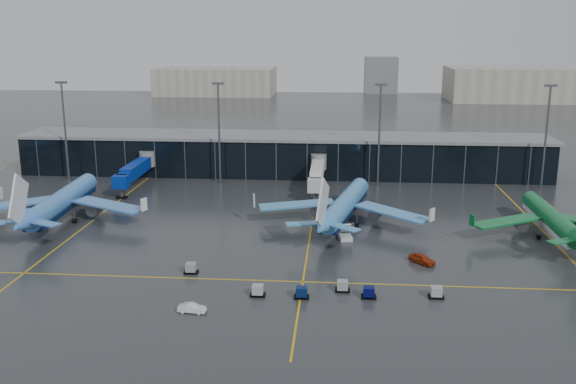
# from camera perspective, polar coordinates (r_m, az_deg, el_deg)

# --- Properties ---
(ground) EXTENTS (600.00, 600.00, 0.00)m
(ground) POSITION_cam_1_polar(r_m,az_deg,el_deg) (115.47, -3.21, -5.02)
(ground) COLOR #282B2D
(ground) RESTS_ON ground
(terminal_pier) EXTENTS (142.00, 17.00, 10.70)m
(terminal_pier) POSITION_cam_1_polar(r_m,az_deg,el_deg) (173.74, -0.47, 3.39)
(terminal_pier) COLOR black
(terminal_pier) RESTS_ON ground
(jet_bridges) EXTENTS (94.00, 27.50, 7.20)m
(jet_bridges) POSITION_cam_1_polar(r_m,az_deg,el_deg) (162.58, -13.47, 1.94)
(jet_bridges) COLOR #595B60
(jet_bridges) RESTS_ON ground
(flood_masts) EXTENTS (203.00, 0.50, 25.50)m
(flood_masts) POSITION_cam_1_polar(r_m,az_deg,el_deg) (160.14, 0.93, 5.51)
(flood_masts) COLOR #595B60
(flood_masts) RESTS_ON ground
(distant_hangars) EXTENTS (260.00, 71.00, 22.00)m
(distant_hangars) POSITION_cam_1_polar(r_m,az_deg,el_deg) (380.77, 10.01, 9.58)
(distant_hangars) COLOR #B2AD99
(distant_hangars) RESTS_ON ground
(taxi_lines) EXTENTS (220.00, 120.00, 0.02)m
(taxi_lines) POSITION_cam_1_polar(r_m,az_deg,el_deg) (124.62, 2.02, -3.55)
(taxi_lines) COLOR gold
(taxi_lines) RESTS_ON ground
(airliner_arkefly) EXTENTS (40.32, 45.30, 13.30)m
(airliner_arkefly) POSITION_cam_1_polar(r_m,az_deg,el_deg) (138.36, -19.48, 0.28)
(airliner_arkefly) COLOR #3F7DD0
(airliner_arkefly) RESTS_ON ground
(airliner_klm_near) EXTENTS (44.82, 48.70, 12.84)m
(airliner_klm_near) POSITION_cam_1_polar(r_m,az_deg,el_deg) (128.68, 5.13, -0.06)
(airliner_klm_near) COLOR #3E8CCD
(airliner_klm_near) RESTS_ON ground
(airliner_aer_lingus) EXTENTS (32.75, 37.28, 11.43)m
(airliner_aer_lingus) POSITION_cam_1_polar(r_m,az_deg,el_deg) (130.08, 22.44, -1.26)
(airliner_aer_lingus) COLOR #0C682E
(airliner_aer_lingus) RESTS_ON ground
(baggage_carts) EXTENTS (40.10, 9.94, 1.70)m
(baggage_carts) POSITION_cam_1_polar(r_m,az_deg,el_deg) (96.62, 2.35, -8.46)
(baggage_carts) COLOR black
(baggage_carts) RESTS_ON ground
(mobile_airstair) EXTENTS (2.68, 3.51, 3.45)m
(mobile_airstair) POSITION_cam_1_polar(r_m,az_deg,el_deg) (120.31, 5.14, -3.87)
(mobile_airstair) COLOR silver
(mobile_airstair) RESTS_ON ground
(service_van_red) EXTENTS (4.68, 4.78, 1.62)m
(service_van_red) POSITION_cam_1_polar(r_m,az_deg,el_deg) (110.14, 11.84, -5.83)
(service_van_red) COLOR #94270B
(service_van_red) RESTS_ON ground
(service_van_white) EXTENTS (4.03, 1.69, 1.30)m
(service_van_white) POSITION_cam_1_polar(r_m,az_deg,el_deg) (91.03, -8.53, -10.17)
(service_van_white) COLOR white
(service_van_white) RESTS_ON ground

